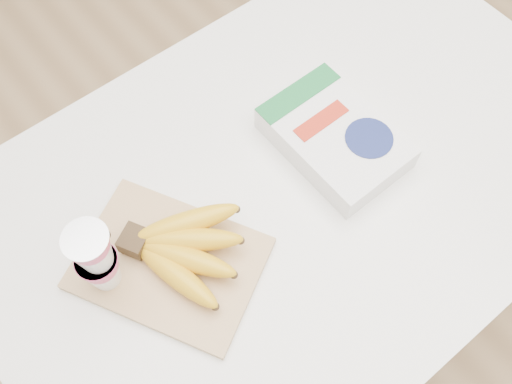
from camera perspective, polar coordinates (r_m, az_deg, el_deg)
table at (r=1.49m, az=3.26°, el=-6.95°), size 1.23×0.82×0.92m
cutting_board at (r=1.00m, az=-8.65°, el=-7.05°), size 0.34×0.38×0.02m
bananas at (r=0.97m, az=-7.42°, el=-5.59°), size 0.21×0.22×0.07m
yogurt_stack at (r=0.92m, az=-15.72°, el=-6.39°), size 0.07×0.07×0.17m
cereal_box at (r=1.09m, az=7.88°, el=5.41°), size 0.18×0.26×0.06m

